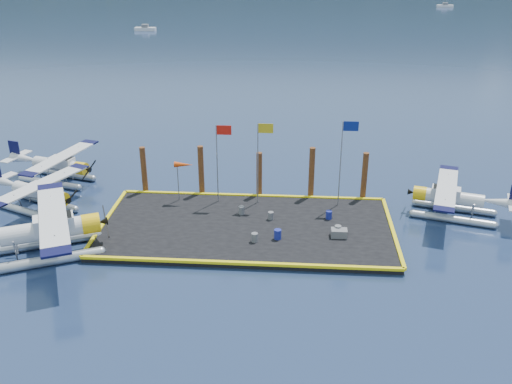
# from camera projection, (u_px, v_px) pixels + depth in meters

# --- Properties ---
(ground) EXTENTS (4000.00, 4000.00, 0.00)m
(ground) POSITION_uv_depth(u_px,v_px,m) (247.00, 231.00, 39.70)
(ground) COLOR #19294B
(ground) RESTS_ON ground
(dock) EXTENTS (20.00, 10.00, 0.40)m
(dock) POSITION_uv_depth(u_px,v_px,m) (247.00, 228.00, 39.62)
(dock) COLOR black
(dock) RESTS_ON ground
(dock_bumpers) EXTENTS (20.25, 10.25, 0.18)m
(dock_bumpers) POSITION_uv_depth(u_px,v_px,m) (247.00, 224.00, 39.50)
(dock_bumpers) COLOR yellow
(dock_bumpers) RESTS_ON dock
(seaplane_a) EXTENTS (9.78, 10.26, 3.76)m
(seaplane_a) POSITION_uv_depth(u_px,v_px,m) (48.00, 233.00, 35.96)
(seaplane_a) COLOR #989EA6
(seaplane_a) RESTS_ON ground
(seaplane_b) EXTENTS (7.97, 8.37, 3.06)m
(seaplane_b) POSITION_uv_depth(u_px,v_px,m) (39.00, 195.00, 41.98)
(seaplane_b) COLOR #989EA6
(seaplane_b) RESTS_ON ground
(seaplane_c) EXTENTS (8.06, 8.67, 3.09)m
(seaplane_c) POSITION_uv_depth(u_px,v_px,m) (59.00, 167.00, 47.00)
(seaplane_c) COLOR #989EA6
(seaplane_c) RESTS_ON ground
(seaplane_d) EXTENTS (8.00, 8.61, 3.06)m
(seaplane_d) POSITION_uv_depth(u_px,v_px,m) (450.00, 199.00, 41.23)
(seaplane_d) COLOR #989EA6
(seaplane_d) RESTS_ON ground
(drum_0) EXTENTS (0.43, 0.43, 0.60)m
(drum_0) POSITION_uv_depth(u_px,v_px,m) (241.00, 210.00, 41.04)
(drum_0) COLOR #58585D
(drum_0) RESTS_ON dock
(drum_1) EXTENTS (0.48, 0.48, 0.67)m
(drum_1) POSITION_uv_depth(u_px,v_px,m) (278.00, 234.00, 37.66)
(drum_1) COLOR navy
(drum_1) RESTS_ON dock
(drum_2) EXTENTS (0.44, 0.44, 0.63)m
(drum_2) POSITION_uv_depth(u_px,v_px,m) (338.00, 230.00, 38.27)
(drum_2) COLOR #58585D
(drum_2) RESTS_ON dock
(drum_3) EXTENTS (0.43, 0.43, 0.60)m
(drum_3) POSITION_uv_depth(u_px,v_px,m) (255.00, 237.00, 37.34)
(drum_3) COLOR #58585D
(drum_3) RESTS_ON dock
(drum_4) EXTENTS (0.43, 0.43, 0.60)m
(drum_4) POSITION_uv_depth(u_px,v_px,m) (329.00, 215.00, 40.36)
(drum_4) COLOR navy
(drum_4) RESTS_ON dock
(drum_5) EXTENTS (0.40, 0.40, 0.56)m
(drum_5) POSITION_uv_depth(u_px,v_px,m) (271.00, 216.00, 40.30)
(drum_5) COLOR #58585D
(drum_5) RESTS_ON dock
(crate) EXTENTS (1.07, 0.71, 0.53)m
(crate) POSITION_uv_depth(u_px,v_px,m) (339.00, 233.00, 37.98)
(crate) COLOR #58585D
(crate) RESTS_ON dock
(flagpole_red) EXTENTS (1.14, 0.08, 6.00)m
(flagpole_red) POSITION_uv_depth(u_px,v_px,m) (220.00, 152.00, 41.50)
(flagpole_red) COLOR gray
(flagpole_red) RESTS_ON dock
(flagpole_yellow) EXTENTS (1.14, 0.08, 6.20)m
(flagpole_yellow) POSITION_uv_depth(u_px,v_px,m) (261.00, 151.00, 41.26)
(flagpole_yellow) COLOR gray
(flagpole_yellow) RESTS_ON dock
(flagpole_blue) EXTENTS (1.14, 0.08, 6.50)m
(flagpole_blue) POSITION_uv_depth(u_px,v_px,m) (344.00, 151.00, 40.79)
(flagpole_blue) COLOR gray
(flagpole_blue) RESTS_ON dock
(windsock) EXTENTS (1.40, 0.44, 3.12)m
(windsock) POSITION_uv_depth(u_px,v_px,m) (183.00, 166.00, 42.16)
(windsock) COLOR gray
(windsock) RESTS_ON dock
(piling_0) EXTENTS (0.44, 0.44, 4.00)m
(piling_0) POSITION_uv_depth(u_px,v_px,m) (144.00, 172.00, 44.35)
(piling_0) COLOR #3E2111
(piling_0) RESTS_ON ground
(piling_1) EXTENTS (0.44, 0.44, 4.20)m
(piling_1) POSITION_uv_depth(u_px,v_px,m) (201.00, 172.00, 44.01)
(piling_1) COLOR #3E2111
(piling_1) RESTS_ON ground
(piling_2) EXTENTS (0.44, 0.44, 3.80)m
(piling_2) POSITION_uv_depth(u_px,v_px,m) (259.00, 176.00, 43.80)
(piling_2) COLOR #3E2111
(piling_2) RESTS_ON ground
(piling_3) EXTENTS (0.44, 0.44, 4.30)m
(piling_3) POSITION_uv_depth(u_px,v_px,m) (312.00, 174.00, 43.43)
(piling_3) COLOR #3E2111
(piling_3) RESTS_ON ground
(piling_4) EXTENTS (0.44, 0.44, 4.00)m
(piling_4) POSITION_uv_depth(u_px,v_px,m) (364.00, 178.00, 43.22)
(piling_4) COLOR #3E2111
(piling_4) RESTS_ON ground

